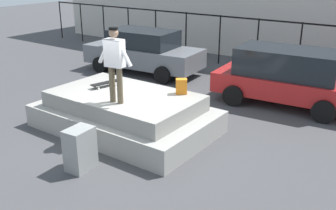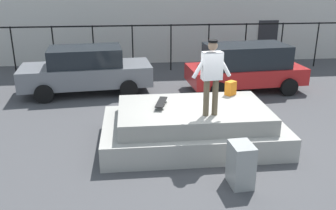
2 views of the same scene
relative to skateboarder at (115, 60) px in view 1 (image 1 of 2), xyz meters
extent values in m
plane|color=#424244|center=(-0.02, 0.34, -2.04)|extent=(60.00, 60.00, 0.00)
cube|color=#9E9B93|center=(-0.31, 0.61, -1.74)|extent=(4.60, 2.77, 0.59)
cube|color=gray|center=(-0.31, 0.61, -1.25)|extent=(3.77, 2.27, 0.40)
cylinder|color=brown|center=(0.11, 0.01, -0.61)|extent=(0.14, 0.14, 0.88)
cylinder|color=brown|center=(-0.11, -0.01, -0.61)|extent=(0.14, 0.14, 0.88)
cube|color=silver|center=(0.00, 0.00, 0.16)|extent=(0.49, 0.29, 0.64)
cylinder|color=silver|center=(0.28, 0.03, 0.16)|extent=(0.40, 0.14, 0.58)
cylinder|color=silver|center=(-0.28, -0.03, 0.16)|extent=(0.40, 0.14, 0.58)
sphere|color=tan|center=(0.00, 0.00, 0.62)|extent=(0.22, 0.22, 0.22)
cylinder|color=black|center=(0.00, 0.00, 0.72)|extent=(0.23, 0.23, 0.05)
cube|color=black|center=(-1.11, 0.74, -0.94)|extent=(0.40, 0.85, 0.02)
cylinder|color=silver|center=(-0.94, 0.98, -1.02)|extent=(0.04, 0.06, 0.06)
cylinder|color=silver|center=(-1.14, 1.03, -1.02)|extent=(0.04, 0.06, 0.06)
cylinder|color=silver|center=(-1.08, 0.46, -1.02)|extent=(0.04, 0.06, 0.06)
cylinder|color=silver|center=(-1.27, 0.51, -1.02)|extent=(0.04, 0.06, 0.06)
cube|color=orange|center=(0.89, 1.46, -0.85)|extent=(0.34, 0.33, 0.39)
cube|color=slate|center=(-3.47, 5.25, -1.36)|extent=(4.81, 2.21, 0.72)
cube|color=black|center=(-3.47, 5.25, -0.67)|extent=(2.70, 1.81, 0.65)
cylinder|color=black|center=(-4.99, 6.03, -1.72)|extent=(0.66, 0.28, 0.64)
cylinder|color=black|center=(-4.83, 4.20, -1.72)|extent=(0.66, 0.28, 0.64)
cylinder|color=black|center=(-2.11, 6.30, -1.72)|extent=(0.66, 0.28, 0.64)
cylinder|color=black|center=(-1.94, 4.47, -1.72)|extent=(0.66, 0.28, 0.64)
cube|color=#B21E1E|center=(2.41, 4.94, -1.41)|extent=(4.38, 2.21, 0.61)
cube|color=black|center=(2.41, 4.94, -0.71)|extent=(3.09, 1.88, 0.81)
cylinder|color=black|center=(1.02, 5.78, -1.72)|extent=(0.66, 0.27, 0.64)
cylinder|color=black|center=(1.18, 3.89, -1.72)|extent=(0.66, 0.27, 0.64)
cylinder|color=black|center=(3.64, 6.00, -1.72)|extent=(0.66, 0.27, 0.64)
cylinder|color=black|center=(3.80, 4.11, -1.72)|extent=(0.66, 0.27, 0.64)
cube|color=gray|center=(0.34, -1.53, -1.57)|extent=(0.48, 0.63, 0.93)
cylinder|color=black|center=(-12.02, 8.27, -1.00)|extent=(0.06, 0.06, 2.07)
cylinder|color=black|center=(-10.30, 8.27, -1.00)|extent=(0.06, 0.06, 2.07)
cylinder|color=black|center=(-8.59, 8.27, -1.00)|extent=(0.06, 0.06, 2.07)
cylinder|color=black|center=(-6.87, 8.27, -1.00)|extent=(0.06, 0.06, 2.07)
cylinder|color=black|center=(-5.16, 8.27, -1.00)|extent=(0.06, 0.06, 2.07)
cylinder|color=black|center=(-3.45, 8.27, -1.00)|extent=(0.06, 0.06, 2.07)
cylinder|color=black|center=(-1.73, 8.27, -1.00)|extent=(0.06, 0.06, 2.07)
cylinder|color=black|center=(-0.02, 8.27, -1.00)|extent=(0.06, 0.06, 2.07)
cylinder|color=black|center=(1.70, 8.27, -1.00)|extent=(0.06, 0.06, 2.07)
cube|color=black|center=(-0.02, 8.27, -0.01)|extent=(24.00, 0.04, 0.06)
camera|label=1|loc=(6.13, -6.39, 2.13)|focal=41.51mm
camera|label=2|loc=(-1.85, -8.05, 2.15)|focal=39.29mm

